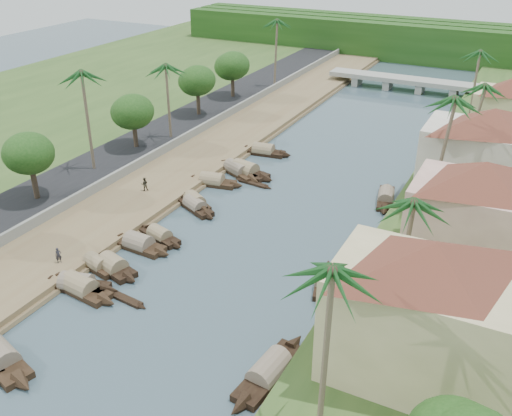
% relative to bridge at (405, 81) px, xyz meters
% --- Properties ---
extents(ground, '(220.00, 220.00, 0.00)m').
position_rel_bridge_xyz_m(ground, '(-0.00, -72.00, -1.72)').
color(ground, '#3A4D57').
rests_on(ground, ground).
extents(left_bank, '(10.00, 180.00, 0.80)m').
position_rel_bridge_xyz_m(left_bank, '(-16.00, -52.00, -1.32)').
color(left_bank, brown).
rests_on(left_bank, ground).
extents(right_bank, '(16.00, 180.00, 1.20)m').
position_rel_bridge_xyz_m(right_bank, '(19.00, -52.00, -1.12)').
color(right_bank, '#2E4A1D').
rests_on(right_bank, ground).
extents(road, '(8.00, 180.00, 1.40)m').
position_rel_bridge_xyz_m(road, '(-24.50, -52.00, -1.02)').
color(road, black).
rests_on(road, ground).
extents(retaining_wall, '(0.40, 180.00, 1.10)m').
position_rel_bridge_xyz_m(retaining_wall, '(-20.20, -52.00, -0.37)').
color(retaining_wall, slate).
rests_on(retaining_wall, left_bank).
extents(treeline, '(120.00, 14.00, 8.00)m').
position_rel_bridge_xyz_m(treeline, '(-0.00, 28.00, 2.28)').
color(treeline, '#173C10').
rests_on(treeline, ground).
extents(bridge, '(28.00, 4.00, 2.40)m').
position_rel_bridge_xyz_m(bridge, '(0.00, 0.00, 0.00)').
color(bridge, gray).
rests_on(bridge, ground).
extents(building_near, '(14.85, 14.85, 10.20)m').
position_rel_bridge_xyz_m(building_near, '(18.99, -74.00, 4.66)').
color(building_near, beige).
rests_on(building_near, right_bank).
extents(building_mid, '(14.11, 14.11, 9.70)m').
position_rel_bridge_xyz_m(building_mid, '(19.99, -58.00, 4.41)').
color(building_mid, beige).
rests_on(building_mid, right_bank).
extents(building_far, '(15.59, 15.59, 10.20)m').
position_rel_bridge_xyz_m(building_far, '(18.99, -44.00, 4.66)').
color(building_far, silver).
rests_on(building_far, right_bank).
extents(sampan_2, '(8.80, 2.76, 2.27)m').
position_rel_bridge_xyz_m(sampan_2, '(-9.14, -75.99, -1.31)').
color(sampan_2, black).
rests_on(sampan_2, ground).
extents(sampan_3, '(8.17, 3.53, 2.16)m').
position_rel_bridge_xyz_m(sampan_3, '(-9.69, -75.79, -1.31)').
color(sampan_3, black).
rests_on(sampan_3, ground).
extents(sampan_4, '(6.60, 2.79, 1.89)m').
position_rel_bridge_xyz_m(sampan_4, '(-10.28, -72.53, -1.32)').
color(sampan_4, black).
rests_on(sampan_4, ground).
extents(sampan_5, '(7.30, 3.68, 2.26)m').
position_rel_bridge_xyz_m(sampan_5, '(-8.75, -72.14, -1.30)').
color(sampan_5, black).
rests_on(sampan_5, ground).
extents(sampan_6, '(7.72, 2.26, 2.27)m').
position_rel_bridge_xyz_m(sampan_6, '(-9.04, -67.88, -1.30)').
color(sampan_6, black).
rests_on(sampan_6, ground).
extents(sampan_7, '(6.90, 3.25, 1.86)m').
position_rel_bridge_xyz_m(sampan_7, '(-8.25, -65.54, -1.32)').
color(sampan_7, black).
rests_on(sampan_7, ground).
extents(sampan_8, '(6.54, 4.76, 2.09)m').
position_rel_bridge_xyz_m(sampan_8, '(-9.18, -57.59, -1.31)').
color(sampan_8, black).
rests_on(sampan_8, ground).
extents(sampan_9, '(7.47, 4.62, 1.96)m').
position_rel_bridge_xyz_m(sampan_9, '(-8.64, -58.39, -1.31)').
color(sampan_9, black).
rests_on(sampan_9, ground).
extents(sampan_10, '(8.19, 3.06, 2.21)m').
position_rel_bridge_xyz_m(sampan_10, '(-10.28, -51.95, -1.31)').
color(sampan_10, black).
rests_on(sampan_10, ground).
extents(sampan_11, '(9.30, 4.01, 2.56)m').
position_rel_bridge_xyz_m(sampan_11, '(-8.22, -47.37, -1.30)').
color(sampan_11, black).
rests_on(sampan_11, ground).
extents(sampan_12, '(9.12, 5.48, 2.21)m').
position_rel_bridge_xyz_m(sampan_12, '(-9.30, -47.67, -1.31)').
color(sampan_12, black).
rests_on(sampan_12, ground).
extents(sampan_13, '(8.30, 2.63, 2.23)m').
position_rel_bridge_xyz_m(sampan_13, '(-9.15, -40.31, -1.31)').
color(sampan_13, black).
rests_on(sampan_13, ground).
extents(sampan_14, '(2.76, 9.67, 2.29)m').
position_rel_bridge_xyz_m(sampan_14, '(9.77, -77.78, -1.30)').
color(sampan_14, black).
rests_on(sampan_14, ground).
extents(sampan_15, '(3.38, 7.47, 2.00)m').
position_rel_bridge_xyz_m(sampan_15, '(9.34, -65.57, -1.31)').
color(sampan_15, black).
rests_on(sampan_15, ground).
extents(sampan_16, '(3.26, 8.51, 2.06)m').
position_rel_bridge_xyz_m(sampan_16, '(9.54, -46.82, -1.31)').
color(sampan_16, black).
rests_on(sampan_16, ground).
extents(canoe_1, '(4.60, 1.24, 0.73)m').
position_rel_bridge_xyz_m(canoe_1, '(-4.78, -75.28, -1.62)').
color(canoe_1, black).
rests_on(canoe_1, ground).
extents(canoe_2, '(5.35, 1.38, 0.77)m').
position_rel_bridge_xyz_m(canoe_2, '(-5.89, -49.65, -1.62)').
color(canoe_2, black).
rests_on(canoe_2, ground).
extents(palm_0, '(3.20, 3.20, 13.17)m').
position_rel_bridge_xyz_m(palm_0, '(15.00, -81.66, 10.79)').
color(palm_0, '#735F4C').
rests_on(palm_0, ground).
extents(palm_1, '(3.20, 3.20, 10.96)m').
position_rel_bridge_xyz_m(palm_1, '(16.00, -67.49, 8.67)').
color(palm_1, '#735F4C').
rests_on(palm_1, ground).
extents(palm_2, '(3.20, 3.20, 13.85)m').
position_rel_bridge_xyz_m(palm_2, '(15.00, -49.75, 11.45)').
color(palm_2, '#735F4C').
rests_on(palm_2, ground).
extents(palm_3, '(3.20, 3.20, 11.18)m').
position_rel_bridge_xyz_m(palm_3, '(16.00, -32.91, 8.89)').
color(palm_3, '#735F4C').
rests_on(palm_3, ground).
extents(palm_5, '(3.20, 3.20, 13.33)m').
position_rel_bridge_xyz_m(palm_5, '(-24.00, -56.95, 11.15)').
color(palm_5, '#735F4C').
rests_on(palm_5, ground).
extents(palm_6, '(3.20, 3.20, 11.47)m').
position_rel_bridge_xyz_m(palm_6, '(-22.00, -43.46, 9.36)').
color(palm_6, '#735F4C').
rests_on(palm_6, ground).
extents(palm_7, '(3.20, 3.20, 12.08)m').
position_rel_bridge_xyz_m(palm_7, '(14.00, -17.69, 9.75)').
color(palm_7, '#735F4C').
rests_on(palm_7, ground).
extents(palm_8, '(3.20, 3.20, 13.00)m').
position_rel_bridge_xyz_m(palm_8, '(-20.50, -12.62, 10.82)').
color(palm_8, '#735F4C').
rests_on(palm_8, ground).
extents(tree_2, '(5.29, 5.29, 7.37)m').
position_rel_bridge_xyz_m(tree_2, '(-24.00, -66.12, 4.80)').
color(tree_2, '#483429').
rests_on(tree_2, ground).
extents(tree_3, '(5.40, 5.40, 7.00)m').
position_rel_bridge_xyz_m(tree_3, '(-24.00, -48.65, 4.39)').
color(tree_3, '#483429').
rests_on(tree_3, ground).
extents(tree_4, '(5.33, 5.33, 7.41)m').
position_rel_bridge_xyz_m(tree_4, '(-24.00, -32.93, 4.82)').
color(tree_4, '#483429').
rests_on(tree_4, ground).
extents(tree_5, '(5.50, 5.50, 7.43)m').
position_rel_bridge_xyz_m(tree_5, '(-24.00, -21.97, 4.77)').
color(tree_5, '#483429').
rests_on(tree_5, ground).
extents(person_near, '(0.62, 0.65, 1.50)m').
position_rel_bridge_xyz_m(person_near, '(-13.09, -74.20, -0.17)').
color(person_near, '#24232A').
rests_on(person_near, left_bank).
extents(person_far, '(0.98, 0.96, 1.59)m').
position_rel_bridge_xyz_m(person_far, '(-15.43, -58.28, -0.13)').
color(person_far, '#2B291E').
rests_on(person_far, left_bank).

